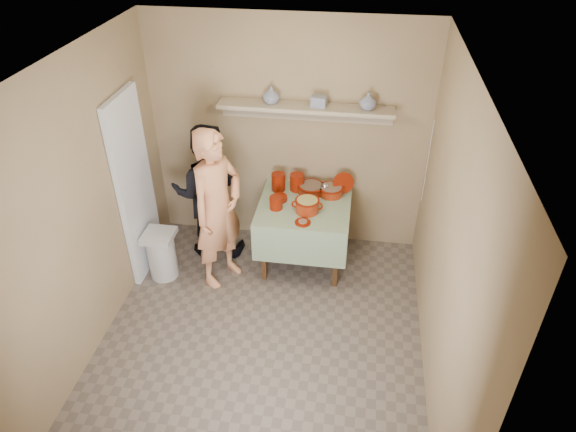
% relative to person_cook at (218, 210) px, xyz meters
% --- Properties ---
extents(ground, '(3.50, 3.50, 0.00)m').
position_rel_person_cook_xyz_m(ground, '(0.58, -0.87, -0.87)').
color(ground, '#6B5E54').
rests_on(ground, ground).
extents(tile_panel, '(0.06, 0.70, 2.00)m').
position_rel_person_cook_xyz_m(tile_panel, '(-0.88, 0.08, 0.13)').
color(tile_panel, silver).
rests_on(tile_panel, ground).
extents(plate_stack_a, '(0.15, 0.15, 0.20)m').
position_rel_person_cook_xyz_m(plate_stack_a, '(0.51, 0.65, -0.01)').
color(plate_stack_a, '#6C0F01').
rests_on(plate_stack_a, serving_table).
extents(plate_stack_b, '(0.16, 0.16, 0.19)m').
position_rel_person_cook_xyz_m(plate_stack_b, '(0.71, 0.68, -0.02)').
color(plate_stack_b, '#6C0F01').
rests_on(plate_stack_b, serving_table).
extents(bowl_stack, '(0.14, 0.14, 0.14)m').
position_rel_person_cook_xyz_m(bowl_stack, '(0.55, 0.28, -0.04)').
color(bowl_stack, '#6C0F01').
rests_on(bowl_stack, serving_table).
extents(empty_bowl, '(0.17, 0.17, 0.05)m').
position_rel_person_cook_xyz_m(empty_bowl, '(0.56, 0.44, -0.09)').
color(empty_bowl, '#6C0F01').
rests_on(empty_bowl, serving_table).
extents(propped_lid, '(0.25, 0.18, 0.23)m').
position_rel_person_cook_xyz_m(propped_lid, '(1.22, 0.70, 0.01)').
color(propped_lid, '#6C0F01').
rests_on(propped_lid, serving_table).
extents(vase_right, '(0.19, 0.19, 0.17)m').
position_rel_person_cook_xyz_m(vase_right, '(1.40, 0.75, 0.93)').
color(vase_right, navy).
rests_on(vase_right, wall_shelf).
extents(vase_left, '(0.24, 0.24, 0.18)m').
position_rel_person_cook_xyz_m(vase_left, '(0.43, 0.76, 0.94)').
color(vase_left, navy).
rests_on(vase_left, wall_shelf).
extents(ceramic_box, '(0.17, 0.13, 0.11)m').
position_rel_person_cook_xyz_m(ceramic_box, '(0.92, 0.74, 0.90)').
color(ceramic_box, navy).
rests_on(ceramic_box, wall_shelf).
extents(person_cook, '(0.67, 0.76, 1.74)m').
position_rel_person_cook_xyz_m(person_cook, '(0.00, 0.00, 0.00)').
color(person_cook, '#EC9566').
rests_on(person_cook, ground).
extents(person_helper, '(0.87, 0.73, 1.58)m').
position_rel_person_cook_xyz_m(person_helper, '(-0.25, 0.44, -0.08)').
color(person_helper, black).
rests_on(person_helper, ground).
extents(room_shell, '(3.04, 3.54, 2.62)m').
position_rel_person_cook_xyz_m(room_shell, '(0.58, -0.87, 0.74)').
color(room_shell, '#9F8461').
rests_on(room_shell, ground).
extents(serving_table, '(0.97, 0.97, 0.76)m').
position_rel_person_cook_xyz_m(serving_table, '(0.83, 0.41, -0.23)').
color(serving_table, '#4C2D16').
rests_on(serving_table, ground).
extents(cazuela_meat_a, '(0.30, 0.30, 0.10)m').
position_rel_person_cook_xyz_m(cazuela_meat_a, '(0.87, 0.64, -0.05)').
color(cazuela_meat_a, maroon).
rests_on(cazuela_meat_a, serving_table).
extents(cazuela_meat_b, '(0.28, 0.28, 0.10)m').
position_rel_person_cook_xyz_m(cazuela_meat_b, '(1.09, 0.63, -0.05)').
color(cazuela_meat_b, maroon).
rests_on(cazuela_meat_b, serving_table).
extents(ladle, '(0.08, 0.26, 0.19)m').
position_rel_person_cook_xyz_m(ladle, '(1.03, 0.61, -0.00)').
color(ladle, silver).
rests_on(ladle, cazuela_meat_b).
extents(cazuela_rice, '(0.33, 0.25, 0.14)m').
position_rel_person_cook_xyz_m(cazuela_rice, '(0.87, 0.26, -0.03)').
color(cazuela_rice, maroon).
rests_on(cazuela_rice, serving_table).
extents(front_plate, '(0.16, 0.16, 0.03)m').
position_rel_person_cook_xyz_m(front_plate, '(0.85, 0.05, -0.10)').
color(front_plate, '#6C0F01').
rests_on(front_plate, serving_table).
extents(wall_shelf, '(1.80, 0.25, 0.21)m').
position_rel_person_cook_xyz_m(wall_shelf, '(0.78, 0.78, 0.80)').
color(wall_shelf, tan).
rests_on(wall_shelf, room_shell).
extents(trash_bin, '(0.32, 0.32, 0.56)m').
position_rel_person_cook_xyz_m(trash_bin, '(-0.64, -0.07, -0.59)').
color(trash_bin, silver).
rests_on(trash_bin, ground).
extents(electrical_cord, '(0.01, 0.05, 0.90)m').
position_rel_person_cook_xyz_m(electrical_cord, '(2.05, 0.61, 0.38)').
color(electrical_cord, silver).
rests_on(electrical_cord, wall_shelf).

